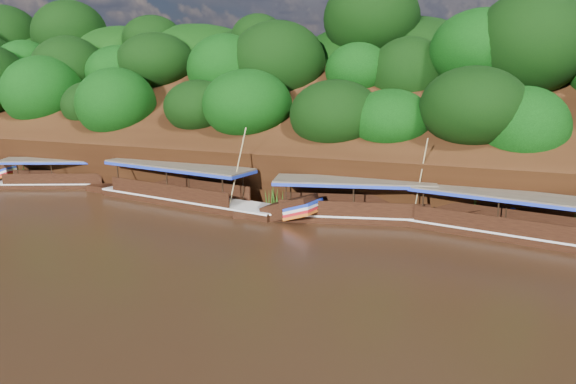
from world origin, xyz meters
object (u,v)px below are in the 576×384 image
(boat_0, at_px, (531,231))
(boat_2, at_px, (199,197))
(boat_3, at_px, (74,181))
(boat_1, at_px, (379,212))

(boat_0, bearing_deg, boat_2, -169.02)
(boat_0, height_order, boat_3, boat_0)
(boat_0, distance_m, boat_1, 8.75)
(boat_0, distance_m, boat_3, 33.69)
(boat_0, distance_m, boat_2, 21.09)
(boat_2, distance_m, boat_3, 12.67)
(boat_0, relative_size, boat_3, 1.26)
(boat_0, bearing_deg, boat_1, -174.64)
(boat_1, bearing_deg, boat_0, -20.03)
(boat_0, relative_size, boat_1, 1.04)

